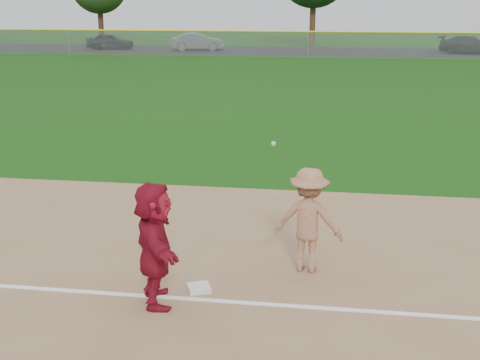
# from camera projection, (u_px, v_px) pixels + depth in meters

# --- Properties ---
(ground) EXTENTS (160.00, 160.00, 0.00)m
(ground) POSITION_uv_depth(u_px,v_px,m) (227.00, 280.00, 10.10)
(ground) COLOR #15440D
(ground) RESTS_ON ground
(foul_line) EXTENTS (60.00, 0.10, 0.01)m
(foul_line) POSITION_uv_depth(u_px,v_px,m) (219.00, 301.00, 9.33)
(foul_line) COLOR white
(foul_line) RESTS_ON infield_dirt
(parking_asphalt) EXTENTS (120.00, 10.00, 0.01)m
(parking_asphalt) POSITION_uv_depth(u_px,v_px,m) (310.00, 51.00, 53.68)
(parking_asphalt) COLOR black
(parking_asphalt) RESTS_ON ground
(first_base) EXTENTS (0.45, 0.45, 0.08)m
(first_base) POSITION_uv_depth(u_px,v_px,m) (199.00, 288.00, 9.67)
(first_base) COLOR silver
(first_base) RESTS_ON infield_dirt
(base_runner) EXTENTS (1.15, 1.89, 1.95)m
(base_runner) POSITION_uv_depth(u_px,v_px,m) (155.00, 244.00, 9.03)
(base_runner) COLOR maroon
(base_runner) RESTS_ON infield_dirt
(car_left) EXTENTS (4.43, 2.24, 1.45)m
(car_left) POSITION_uv_depth(u_px,v_px,m) (110.00, 41.00, 55.28)
(car_left) COLOR black
(car_left) RESTS_ON parking_asphalt
(car_mid) EXTENTS (4.92, 2.68, 1.54)m
(car_mid) POSITION_uv_depth(u_px,v_px,m) (197.00, 42.00, 54.15)
(car_mid) COLOR #54575B
(car_mid) RESTS_ON parking_asphalt
(car_right) EXTENTS (5.53, 3.68, 1.49)m
(car_right) POSITION_uv_depth(u_px,v_px,m) (471.00, 45.00, 50.76)
(car_right) COLOR black
(car_right) RESTS_ON parking_asphalt
(first_base_play) EXTENTS (1.27, 0.85, 2.34)m
(first_base_play) POSITION_uv_depth(u_px,v_px,m) (308.00, 220.00, 10.17)
(first_base_play) COLOR gray
(first_base_play) RESTS_ON infield_dirt
(outfield_fence) EXTENTS (110.00, 0.12, 110.00)m
(outfield_fence) POSITION_uv_depth(u_px,v_px,m) (309.00, 32.00, 47.43)
(outfield_fence) COLOR #999EA0
(outfield_fence) RESTS_ON ground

